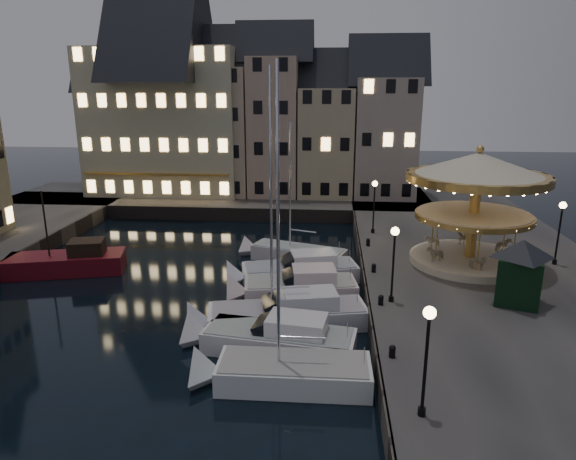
# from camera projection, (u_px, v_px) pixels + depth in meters

# --- Properties ---
(ground) EXTENTS (160.00, 160.00, 0.00)m
(ground) POSITION_uv_depth(u_px,v_px,m) (257.00, 326.00, 27.74)
(ground) COLOR black
(ground) RESTS_ON ground
(quay_east) EXTENTS (16.00, 56.00, 1.30)m
(quay_east) POSITION_uv_depth(u_px,v_px,m) (491.00, 282.00, 32.17)
(quay_east) COLOR #474442
(quay_east) RESTS_ON ground
(quay_north) EXTENTS (44.00, 12.00, 1.30)m
(quay_north) POSITION_uv_depth(u_px,v_px,m) (220.00, 201.00, 55.07)
(quay_north) COLOR #474442
(quay_north) RESTS_ON ground
(quaywall_e) EXTENTS (0.15, 44.00, 1.30)m
(quaywall_e) POSITION_uv_depth(u_px,v_px,m) (363.00, 279.00, 32.82)
(quaywall_e) COLOR #47423A
(quaywall_e) RESTS_ON ground
(quaywall_n) EXTENTS (48.00, 0.15, 1.30)m
(quaywall_n) POSITION_uv_depth(u_px,v_px,m) (228.00, 214.00, 49.15)
(quaywall_n) COLOR #47423A
(quaywall_n) RESTS_ON ground
(streetlamp_a) EXTENTS (0.44, 0.44, 4.17)m
(streetlamp_a) POSITION_uv_depth(u_px,v_px,m) (427.00, 346.00, 17.43)
(streetlamp_a) COLOR black
(streetlamp_a) RESTS_ON quay_east
(streetlamp_b) EXTENTS (0.44, 0.44, 4.17)m
(streetlamp_b) POSITION_uv_depth(u_px,v_px,m) (394.00, 254.00, 27.02)
(streetlamp_b) COLOR black
(streetlamp_b) RESTS_ON quay_east
(streetlamp_c) EXTENTS (0.44, 0.44, 4.17)m
(streetlamp_c) POSITION_uv_depth(u_px,v_px,m) (374.00, 199.00, 39.96)
(streetlamp_c) COLOR black
(streetlamp_c) RESTS_ON quay_east
(streetlamp_d) EXTENTS (0.44, 0.44, 4.17)m
(streetlamp_d) POSITION_uv_depth(u_px,v_px,m) (560.00, 224.00, 32.80)
(streetlamp_d) COLOR black
(streetlamp_d) RESTS_ON quay_east
(bollard_a) EXTENTS (0.30, 0.30, 0.57)m
(bollard_a) POSITION_uv_depth(u_px,v_px,m) (392.00, 351.00, 21.97)
(bollard_a) COLOR black
(bollard_a) RESTS_ON quay_east
(bollard_b) EXTENTS (0.30, 0.30, 0.57)m
(bollard_b) POSITION_uv_depth(u_px,v_px,m) (381.00, 299.00, 27.24)
(bollard_b) COLOR black
(bollard_b) RESTS_ON quay_east
(bollard_c) EXTENTS (0.30, 0.30, 0.57)m
(bollard_c) POSITION_uv_depth(u_px,v_px,m) (374.00, 267.00, 32.04)
(bollard_c) COLOR black
(bollard_c) RESTS_ON quay_east
(bollard_d) EXTENTS (0.30, 0.30, 0.57)m
(bollard_d) POSITION_uv_depth(u_px,v_px,m) (368.00, 242.00, 37.31)
(bollard_d) COLOR black
(bollard_d) RESTS_ON quay_east
(townhouse_na) EXTENTS (5.50, 8.00, 12.80)m
(townhouse_na) POSITION_uv_depth(u_px,v_px,m) (118.00, 131.00, 56.00)
(townhouse_na) COLOR gray
(townhouse_na) RESTS_ON quay_north
(townhouse_nb) EXTENTS (6.16, 8.00, 13.80)m
(townhouse_nb) POSITION_uv_depth(u_px,v_px,m) (167.00, 127.00, 55.42)
(townhouse_nb) COLOR slate
(townhouse_nb) RESTS_ON quay_north
(townhouse_nc) EXTENTS (6.82, 8.00, 14.80)m
(townhouse_nc) POSITION_uv_depth(u_px,v_px,m) (222.00, 122.00, 54.78)
(townhouse_nc) COLOR tan
(townhouse_nc) RESTS_ON quay_north
(townhouse_nd) EXTENTS (5.50, 8.00, 15.80)m
(townhouse_nd) POSITION_uv_depth(u_px,v_px,m) (275.00, 118.00, 54.18)
(townhouse_nd) COLOR tan
(townhouse_nd) RESTS_ON quay_north
(townhouse_ne) EXTENTS (6.16, 8.00, 12.80)m
(townhouse_ne) POSITION_uv_depth(u_px,v_px,m) (326.00, 133.00, 54.14)
(townhouse_ne) COLOR tan
(townhouse_ne) RESTS_ON quay_north
(townhouse_nf) EXTENTS (6.82, 8.00, 13.80)m
(townhouse_nf) POSITION_uv_depth(u_px,v_px,m) (385.00, 128.00, 53.51)
(townhouse_nf) COLOR #A5998A
(townhouse_nf) RESTS_ON quay_north
(hotel_corner) EXTENTS (17.60, 9.00, 16.80)m
(hotel_corner) POSITION_uv_depth(u_px,v_px,m) (166.00, 113.00, 55.00)
(hotel_corner) COLOR beige
(hotel_corner) RESTS_ON quay_north
(motorboat_a) EXTENTS (7.66, 2.60, 12.85)m
(motorboat_a) POSITION_uv_depth(u_px,v_px,m) (281.00, 373.00, 22.19)
(motorboat_a) COLOR white
(motorboat_a) RESTS_ON ground
(motorboat_b) EXTENTS (8.47, 3.56, 2.15)m
(motorboat_b) POSITION_uv_depth(u_px,v_px,m) (271.00, 339.00, 25.01)
(motorboat_b) COLOR silver
(motorboat_b) RESTS_ON ground
(motorboat_c) EXTENTS (9.58, 4.27, 12.69)m
(motorboat_c) POSITION_uv_depth(u_px,v_px,m) (281.00, 315.00, 27.56)
(motorboat_c) COLOR silver
(motorboat_c) RESTS_ON ground
(motorboat_d) EXTENTS (7.91, 3.58, 2.15)m
(motorboat_d) POSITION_uv_depth(u_px,v_px,m) (294.00, 288.00, 31.26)
(motorboat_d) COLOR silver
(motorboat_d) RESTS_ON ground
(motorboat_e) EXTENTS (8.66, 4.36, 2.15)m
(motorboat_e) POSITION_uv_depth(u_px,v_px,m) (294.00, 272.00, 34.02)
(motorboat_e) COLOR white
(motorboat_e) RESTS_ON ground
(motorboat_f) EXTENTS (7.92, 4.39, 10.64)m
(motorboat_f) POSITION_uv_depth(u_px,v_px,m) (291.00, 254.00, 38.04)
(motorboat_f) COLOR silver
(motorboat_f) RESTS_ON ground
(red_fishing_boat) EXTENTS (8.18, 4.53, 6.03)m
(red_fishing_boat) POSITION_uv_depth(u_px,v_px,m) (69.00, 263.00, 35.60)
(red_fishing_boat) COLOR #5F0C17
(red_fishing_boat) RESTS_ON ground
(carousel) EXTENTS (8.80, 8.80, 7.70)m
(carousel) POSITION_uv_depth(u_px,v_px,m) (477.00, 187.00, 32.35)
(carousel) COLOR beige
(carousel) RESTS_ON quay_east
(ticket_kiosk) EXTENTS (3.43, 3.43, 4.02)m
(ticket_kiosk) POSITION_uv_depth(u_px,v_px,m) (521.00, 261.00, 26.91)
(ticket_kiosk) COLOR black
(ticket_kiosk) RESTS_ON quay_east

